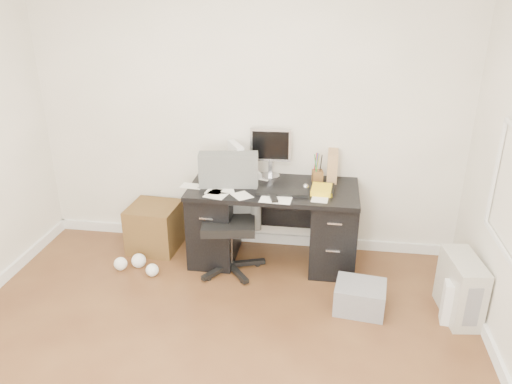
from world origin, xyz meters
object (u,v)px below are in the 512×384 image
lcd_monitor (271,153)px  office_chair (229,216)px  pc_tower (461,288)px  keyboard (283,192)px  desk (273,222)px  wicker_basket (155,227)px

lcd_monitor → office_chair: bearing=-126.7°
lcd_monitor → pc_tower: bearing=-30.0°
keyboard → pc_tower: (1.45, -0.48, -0.51)m
keyboard → office_chair: (-0.47, -0.07, -0.23)m
desk → wicker_basket: bearing=176.5°
desk → keyboard: keyboard is taller
office_chair → wicker_basket: office_chair is taller
office_chair → desk: bearing=19.7°
desk → office_chair: size_ratio=1.41×
office_chair → keyboard: bearing=-0.1°
desk → lcd_monitor: 0.64m
keyboard → wicker_basket: 1.39m
desk → keyboard: 0.40m
desk → wicker_basket: (-1.17, 0.07, -0.17)m
lcd_monitor → keyboard: bearing=-69.6°
desk → pc_tower: size_ratio=3.01×
lcd_monitor → pc_tower: (1.60, -0.86, -0.74)m
pc_tower → wicker_basket: 2.79m
desk → lcd_monitor: (-0.06, 0.24, 0.59)m
lcd_monitor → wicker_basket: (-1.11, -0.17, -0.76)m
keyboard → office_chair: office_chair is taller
pc_tower → wicker_basket: size_ratio=1.10×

